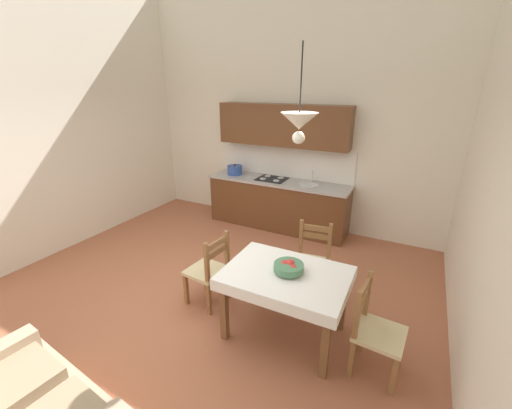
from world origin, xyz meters
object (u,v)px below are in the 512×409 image
object	(u,v)px
kitchen_cabinetry	(279,182)
dining_chair_window_side	(375,331)
dining_chair_tv_side	(209,271)
fruit_bowl	(289,267)
dining_chair_kitchen_side	(312,262)
pendant_lamp	(299,122)
dining_table	(286,285)

from	to	relation	value
kitchen_cabinetry	dining_chair_window_side	world-z (taller)	kitchen_cabinetry
dining_chair_tv_side	fruit_bowl	xyz separation A→B (m)	(1.02, -0.04, 0.37)
dining_chair_tv_side	dining_chair_kitchen_side	xyz separation A→B (m)	(1.02, 0.76, 0.00)
kitchen_cabinetry	dining_chair_kitchen_side	distance (m)	2.14
pendant_lamp	dining_chair_window_side	bearing A→B (deg)	-7.43
dining_chair_window_side	dining_chair_kitchen_side	xyz separation A→B (m)	(-0.88, 0.89, 0.00)
dining_chair_window_side	fruit_bowl	world-z (taller)	dining_chair_window_side
fruit_bowl	pendant_lamp	xyz separation A→B (m)	(0.03, 0.02, 1.41)
dining_chair_kitchen_side	dining_chair_window_side	bearing A→B (deg)	-45.14
dining_chair_kitchen_side	pendant_lamp	world-z (taller)	pendant_lamp
dining_chair_tv_side	fruit_bowl	size ratio (longest dim) A/B	3.10
dining_chair_window_side	dining_table	bearing A→B (deg)	176.11
dining_chair_tv_side	fruit_bowl	distance (m)	1.09
dining_chair_kitchen_side	pendant_lamp	xyz separation A→B (m)	(0.03, -0.78, 1.78)
dining_chair_window_side	pendant_lamp	world-z (taller)	pendant_lamp
dining_chair_window_side	fruit_bowl	distance (m)	0.96
fruit_bowl	kitchen_cabinetry	bearing A→B (deg)	115.75
dining_table	fruit_bowl	world-z (taller)	fruit_bowl
pendant_lamp	dining_table	bearing A→B (deg)	-132.75
kitchen_cabinetry	dining_chair_window_side	distance (m)	3.37
dining_table	fruit_bowl	xyz separation A→B (m)	(0.02, 0.03, 0.20)
dining_table	kitchen_cabinetry	bearing A→B (deg)	115.20
dining_chair_kitchen_side	pendant_lamp	size ratio (longest dim) A/B	1.16
dining_table	dining_chair_window_side	bearing A→B (deg)	-3.89
dining_chair_kitchen_side	fruit_bowl	distance (m)	0.88
dining_chair_tv_side	dining_chair_window_side	bearing A→B (deg)	-3.88
dining_table	dining_chair_kitchen_side	xyz separation A→B (m)	(0.02, 0.83, -0.17)
dining_chair_window_side	dining_chair_kitchen_side	world-z (taller)	same
dining_chair_tv_side	pendant_lamp	distance (m)	2.07
fruit_bowl	dining_table	bearing A→B (deg)	-123.91
dining_table	fruit_bowl	distance (m)	0.20
dining_chair_tv_side	pendant_lamp	xyz separation A→B (m)	(1.05, -0.02, 1.78)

